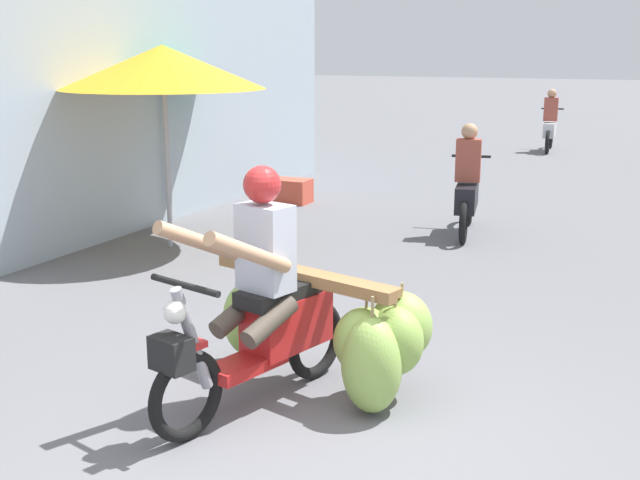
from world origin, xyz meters
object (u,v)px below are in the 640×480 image
Objects in this scene: motorbike_main_loaded at (318,326)px; motorbike_distant_ahead_right at (550,126)px; produce_crate at (291,191)px; market_umbrella_further_along at (163,67)px; market_umbrella_near_shop at (164,62)px; motorbike_distant_far_ahead at (467,190)px.

motorbike_main_loaded is 1.06× the size of motorbike_distant_ahead_right.
motorbike_distant_ahead_right reaches higher than produce_crate.
market_umbrella_further_along is 3.60m from produce_crate.
market_umbrella_further_along is at bearing -91.53° from produce_crate.
market_umbrella_near_shop is at bearing -109.26° from motorbike_distant_ahead_right.
motorbike_main_loaded reaches higher than motorbike_distant_ahead_right.
market_umbrella_near_shop is at bearing -166.69° from motorbike_distant_far_ahead.
market_umbrella_near_shop is at bearing -113.83° from produce_crate.
market_umbrella_near_shop is (-3.44, -9.85, 1.54)m from motorbike_distant_ahead_right.
market_umbrella_further_along is at bearing -103.67° from motorbike_distant_ahead_right.
motorbike_distant_far_ahead is 0.69× the size of market_umbrella_further_along.
motorbike_distant_far_ahead is 0.69× the size of market_umbrella_near_shop.
market_umbrella_near_shop is (-3.80, -0.90, 1.54)m from motorbike_distant_far_ahead.
motorbike_main_loaded is 3.07× the size of produce_crate.
motorbike_main_loaded is 5.14m from motorbike_distant_far_ahead.
motorbike_main_loaded is at bearing -87.36° from motorbike_distant_ahead_right.
motorbike_distant_ahead_right is 1.01× the size of motorbike_distant_far_ahead.
market_umbrella_further_along reaches higher than motorbike_distant_far_ahead.
motorbike_distant_ahead_right is at bearing 71.89° from produce_crate.
market_umbrella_near_shop reaches higher than produce_crate.
produce_crate is at bearing 160.64° from motorbike_distant_far_ahead.
produce_crate is (-2.94, 1.03, -0.39)m from motorbike_distant_far_ahead.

